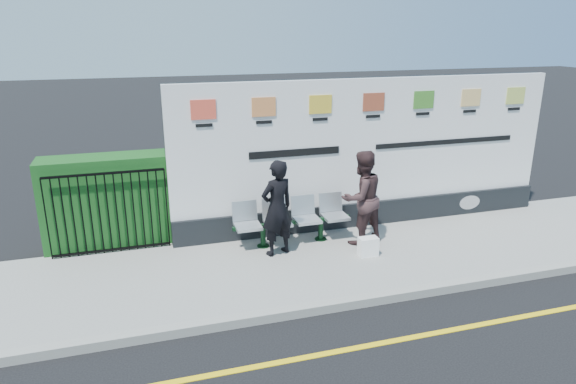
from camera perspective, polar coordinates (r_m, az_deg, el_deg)
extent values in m
plane|color=black|center=(7.80, 17.52, -14.48)|extent=(80.00, 80.00, 0.00)
cube|color=gray|center=(9.65, 9.32, -6.86)|extent=(14.00, 3.00, 0.12)
cube|color=gray|center=(8.48, 13.79, -10.79)|extent=(14.00, 0.18, 0.14)
cube|color=yellow|center=(7.79, 17.53, -14.46)|extent=(14.00, 0.10, 0.01)
cube|color=black|center=(10.86, 8.69, -2.19)|extent=(8.00, 0.30, 0.50)
cube|color=white|center=(10.44, 9.08, 5.56)|extent=(8.00, 0.14, 2.50)
cube|color=#174C19|center=(10.13, -19.31, -0.92)|extent=(2.35, 0.70, 1.70)
imported|color=black|center=(9.10, -1.23, -1.79)|extent=(0.74, 0.60, 1.76)
imported|color=#382425|center=(9.68, 8.17, -0.62)|extent=(1.02, 0.88, 1.80)
cube|color=black|center=(9.57, -1.15, -2.69)|extent=(0.29, 0.16, 0.21)
cube|color=white|center=(9.39, 8.89, -6.01)|extent=(0.34, 0.21, 0.34)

